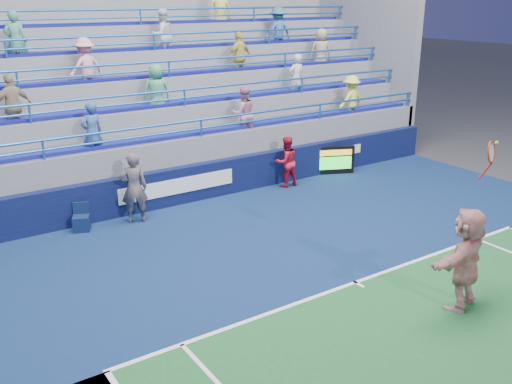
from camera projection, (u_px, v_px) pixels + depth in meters
ground at (355, 283)px, 12.08m from camera, size 120.00×120.00×0.00m
sponsor_wall at (206, 180)px, 17.02m from camera, size 18.00×0.32×1.10m
bleacher_stand at (152, 125)px, 19.66m from camera, size 18.00×5.60×6.13m
serve_speed_board at (334, 160)px, 19.33m from camera, size 1.34×0.70×0.97m
judge_chair at (81, 222)px, 14.72m from camera, size 0.54×0.56×0.73m
tennis_player at (466, 258)px, 10.88m from camera, size 1.99×1.07×3.29m
line_judge at (134, 188)px, 15.06m from camera, size 0.80×0.64×1.93m
ball_girl at (286, 162)px, 17.96m from camera, size 0.82×0.65×1.63m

